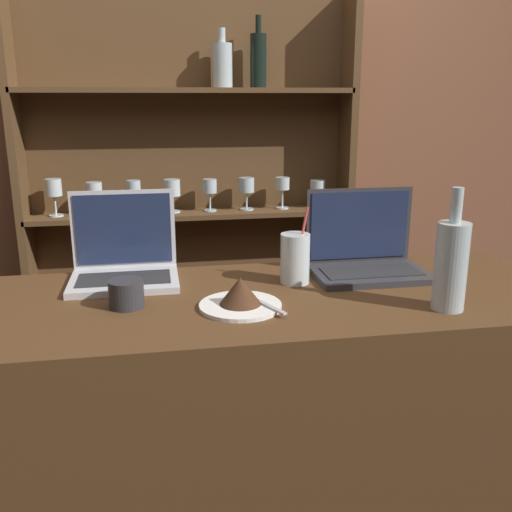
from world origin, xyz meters
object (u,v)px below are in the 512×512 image
wine_bottle_clear (451,264)px  water_glass (295,258)px  laptop_near (124,261)px  laptop_far (366,255)px  coffee_cup (126,294)px  cake_plate (240,296)px

wine_bottle_clear → water_glass: bearing=140.2°
wine_bottle_clear → laptop_near: bearing=154.4°
laptop_near → water_glass: size_ratio=1.38×
laptop_near → laptop_far: bearing=-4.8°
laptop_near → wine_bottle_clear: (0.78, -0.38, 0.06)m
laptop_far → coffee_cup: 0.70m
cake_plate → wine_bottle_clear: bearing=-10.9°
laptop_far → wine_bottle_clear: (0.09, -0.32, 0.06)m
cake_plate → wine_bottle_clear: wine_bottle_clear is taller
laptop_near → wine_bottle_clear: 0.87m
laptop_far → coffee_cup: size_ratio=3.78×
laptop_far → water_glass: 0.23m
laptop_far → cake_plate: bearing=-151.3°
cake_plate → laptop_far: bearing=28.7°
cake_plate → water_glass: size_ratio=0.96×
laptop_near → cake_plate: size_ratio=1.45×
wine_bottle_clear → laptop_far: bearing=106.3°
laptop_far → water_glass: (-0.23, -0.05, 0.01)m
wine_bottle_clear → coffee_cup: 0.79m
cake_plate → wine_bottle_clear: size_ratio=0.68×
wine_bottle_clear → cake_plate: bearing=169.1°
water_glass → wine_bottle_clear: bearing=-39.8°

